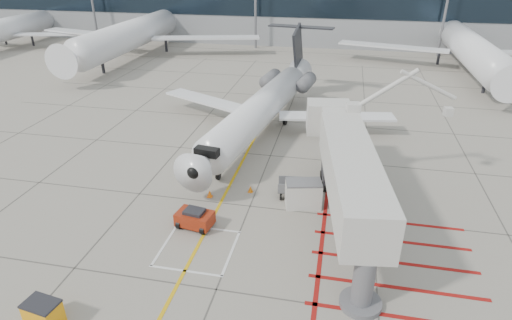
% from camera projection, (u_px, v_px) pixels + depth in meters
% --- Properties ---
extents(ground_plane, '(260.00, 260.00, 0.00)m').
position_uv_depth(ground_plane, '(235.00, 242.00, 25.22)').
color(ground_plane, gray).
rests_on(ground_plane, ground).
extents(regional_jet, '(28.50, 33.81, 8.00)m').
position_uv_depth(regional_jet, '(252.00, 100.00, 36.32)').
color(regional_jet, white).
rests_on(regional_jet, ground_plane).
extents(jet_bridge, '(10.77, 18.70, 7.08)m').
position_uv_depth(jet_bridge, '(351.00, 181.00, 24.62)').
color(jet_bridge, silver).
rests_on(jet_bridge, ground_plane).
extents(pushback_tug, '(2.39, 1.71, 1.28)m').
position_uv_depth(pushback_tug, '(195.00, 218.00, 26.35)').
color(pushback_tug, maroon).
rests_on(pushback_tug, ground_plane).
extents(spill_bin, '(1.66, 1.23, 1.32)m').
position_uv_depth(spill_bin, '(43.00, 314.00, 19.42)').
color(spill_bin, '#F79D0D').
rests_on(spill_bin, ground_plane).
extents(baggage_cart, '(2.21, 1.53, 1.32)m').
position_uv_depth(baggage_cart, '(293.00, 188.00, 29.56)').
color(baggage_cart, '#525256').
rests_on(baggage_cart, ground_plane).
extents(ground_power_unit, '(2.57, 1.85, 1.84)m').
position_uv_depth(ground_power_unit, '(303.00, 194.00, 28.37)').
color(ground_power_unit, silver).
rests_on(ground_power_unit, ground_plane).
extents(cone_nose, '(0.38, 0.38, 0.52)m').
position_uv_depth(cone_nose, '(210.00, 194.00, 29.70)').
color(cone_nose, orange).
rests_on(cone_nose, ground_plane).
extents(cone_side, '(0.35, 0.35, 0.48)m').
position_uv_depth(cone_side, '(250.00, 189.00, 30.31)').
color(cone_side, orange).
rests_on(cone_side, ground_plane).
extents(terminal_glass_band, '(180.00, 0.10, 6.00)m').
position_uv_depth(terminal_glass_band, '(379.00, 1.00, 68.94)').
color(terminal_glass_band, black).
rests_on(terminal_glass_band, ground_plane).
extents(bg_aircraft_a, '(33.25, 36.95, 11.08)m').
position_uv_depth(bg_aircraft_a, '(5.00, 14.00, 72.52)').
color(bg_aircraft_a, silver).
rests_on(bg_aircraft_a, ground_plane).
extents(bg_aircraft_b, '(38.16, 42.41, 12.72)m').
position_uv_depth(bg_aircraft_b, '(139.00, 13.00, 67.68)').
color(bg_aircraft_b, silver).
rests_on(bg_aircraft_b, ground_plane).
extents(bg_aircraft_c, '(35.38, 39.32, 11.79)m').
position_uv_depth(bg_aircraft_c, '(470.00, 26.00, 58.97)').
color(bg_aircraft_c, silver).
rests_on(bg_aircraft_c, ground_plane).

